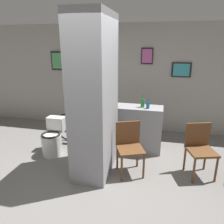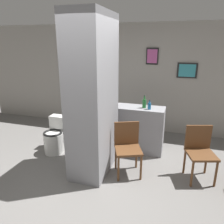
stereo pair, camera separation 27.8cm
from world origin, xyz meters
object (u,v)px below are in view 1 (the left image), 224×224
object	(u,v)px
chair_by_doorway	(200,147)
bottle_tall	(143,102)
chair_near_pillar	(129,145)
bicycle	(91,129)
toilet	(53,139)

from	to	relation	value
chair_by_doorway	bottle_tall	xyz separation A→B (m)	(-1.03, 0.66, 0.53)
chair_near_pillar	chair_by_doorway	bearing A→B (deg)	-13.42
chair_near_pillar	chair_by_doorway	size ratio (longest dim) A/B	1.00
bottle_tall	bicycle	bearing A→B (deg)	177.27
chair_near_pillar	bicycle	bearing A→B (deg)	114.63
chair_by_doorway	bottle_tall	world-z (taller)	bottle_tall
bicycle	chair_near_pillar	bearing A→B (deg)	-42.51
chair_by_doorway	bicycle	xyz separation A→B (m)	(-2.14, 0.71, -0.15)
chair_near_pillar	bicycle	distance (m)	1.35
toilet	bicycle	size ratio (longest dim) A/B	0.41
chair_by_doorway	bicycle	bearing A→B (deg)	144.06
chair_by_doorway	chair_near_pillar	bearing A→B (deg)	171.96
toilet	chair_near_pillar	bearing A→B (deg)	-10.49
bicycle	bottle_tall	size ratio (longest dim) A/B	6.47
bicycle	bottle_tall	bearing A→B (deg)	-2.73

